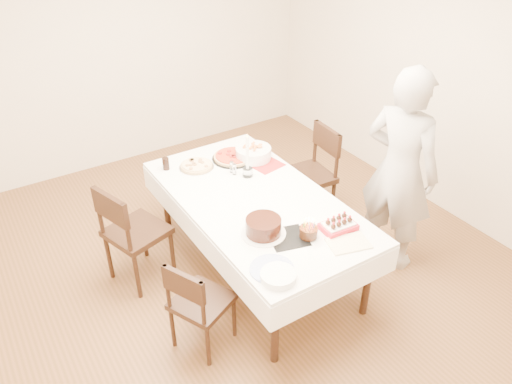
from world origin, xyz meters
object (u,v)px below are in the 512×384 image
taper_candle (247,156)px  strawberry_box (338,226)px  layer_cake (263,227)px  birthday_cake (309,228)px  chair_right_savory (307,176)px  chair_left_savory (137,232)px  person (400,171)px  pizza_pepperoni (233,157)px  cola_glass (166,164)px  pizza_white (197,166)px  chair_left_dessert (202,301)px  dining_table (256,234)px  pasta_bowl (253,153)px

taper_candle → strawberry_box: 1.07m
layer_cake → birthday_cake: (0.26, -0.21, 0.02)m
chair_right_savory → chair_left_savory: (-1.76, 0.06, -0.01)m
person → pizza_pepperoni: 1.52m
cola_glass → pizza_white: bearing=-27.7°
taper_candle → chair_left_dessert: bearing=-137.3°
chair_left_dessert → cola_glass: 1.45m
pizza_white → cola_glass: (-0.24, 0.13, 0.04)m
dining_table → pasta_bowl: pasta_bowl is taller
birthday_cake → strawberry_box: (0.25, -0.04, -0.05)m
person → cola_glass: bearing=32.8°
pizza_white → birthday_cake: birthday_cake is taller
birthday_cake → chair_left_savory: bearing=131.0°
pizza_pepperoni → chair_left_dessert: bearing=-129.2°
dining_table → pizza_pepperoni: 0.82m
pizza_pepperoni → person: bearing=-52.5°
pizza_pepperoni → pasta_bowl: (0.16, -0.10, 0.04)m
chair_left_savory → strawberry_box: chair_left_savory is taller
cola_glass → layer_cake: 1.30m
pasta_bowl → taper_candle: size_ratio=0.81×
dining_table → birthday_cake: (0.05, -0.65, 0.46)m
person → taper_candle: person is taller
pizza_white → birthday_cake: size_ratio=2.25×
dining_table → chair_left_savory: (-0.90, 0.45, 0.11)m
pizza_white → pizza_pepperoni: (0.37, -0.04, 0.00)m
pizza_white → layer_cake: layer_cake is taller
strawberry_box → taper_candle: bearing=99.2°
chair_left_savory → taper_candle: 1.15m
dining_table → strawberry_box: bearing=-66.4°
pizza_pepperoni → pasta_bowl: pasta_bowl is taller
pasta_bowl → taper_candle: taper_candle is taller
dining_table → chair_left_savory: bearing=153.5°
chair_left_dessert → person: size_ratio=0.45×
chair_left_savory → strawberry_box: 1.69m
person → cola_glass: size_ratio=16.08×
person → pizza_white: size_ratio=5.76×
cola_glass → taper_candle: bearing=-41.8°
chair_left_savory → taper_candle: size_ratio=2.33×
chair_left_savory → chair_left_dessert: bearing=79.7°
dining_table → cola_glass: cola_glass is taller
chair_left_savory → chair_right_savory: bearing=160.7°
chair_left_dessert → pizza_white: bearing=-141.1°
pizza_pepperoni → strawberry_box: (0.12, -1.38, 0.01)m
pizza_pepperoni → layer_cake: (-0.39, -1.12, 0.04)m
strawberry_box → pizza_pepperoni: bearing=94.9°
cola_glass → birthday_cake: size_ratio=0.81×
pizza_pepperoni → layer_cake: bearing=-109.4°
strawberry_box → cola_glass: bearing=115.4°
chair_left_savory → pizza_white: bearing=-176.7°
cola_glass → strawberry_box: 1.71m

